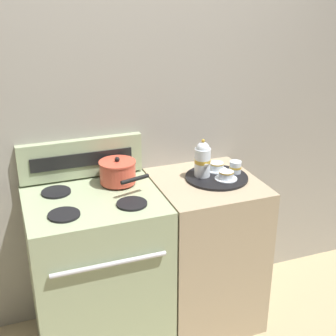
{
  "coord_description": "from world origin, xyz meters",
  "views": [
    {
      "loc": [
        -0.68,
        -2.18,
        1.99
      ],
      "look_at": [
        0.15,
        0.07,
        0.99
      ],
      "focal_mm": 50.0,
      "sensor_mm": 36.0,
      "label": 1
    }
  ],
  "objects_px": {
    "stove": "(98,272)",
    "creamer_jug": "(235,167)",
    "saucepan": "(118,172)",
    "serving_tray": "(217,177)",
    "teapot": "(203,159)",
    "teacup_right": "(217,167)",
    "teacup_left": "(226,175)"
  },
  "relations": [
    {
      "from": "saucepan",
      "to": "teacup_right",
      "type": "distance_m",
      "value": 0.59
    },
    {
      "from": "teapot",
      "to": "teacup_right",
      "type": "xyz_separation_m",
      "value": [
        0.11,
        0.04,
        -0.08
      ]
    },
    {
      "from": "stove",
      "to": "teacup_right",
      "type": "relative_size",
      "value": 7.31
    },
    {
      "from": "creamer_jug",
      "to": "teacup_left",
      "type": "bearing_deg",
      "value": -145.16
    },
    {
      "from": "teacup_right",
      "to": "creamer_jug",
      "type": "distance_m",
      "value": 0.11
    },
    {
      "from": "stove",
      "to": "creamer_jug",
      "type": "relative_size",
      "value": 13.12
    },
    {
      "from": "saucepan",
      "to": "teacup_left",
      "type": "height_order",
      "value": "saucepan"
    },
    {
      "from": "serving_tray",
      "to": "creamer_jug",
      "type": "bearing_deg",
      "value": 3.82
    },
    {
      "from": "teacup_left",
      "to": "teapot",
      "type": "bearing_deg",
      "value": 139.04
    },
    {
      "from": "saucepan",
      "to": "teapot",
      "type": "relative_size",
      "value": 1.4
    },
    {
      "from": "stove",
      "to": "teacup_right",
      "type": "distance_m",
      "value": 0.9
    },
    {
      "from": "stove",
      "to": "serving_tray",
      "type": "distance_m",
      "value": 0.85
    },
    {
      "from": "stove",
      "to": "creamer_jug",
      "type": "height_order",
      "value": "creamer_jug"
    },
    {
      "from": "teapot",
      "to": "creamer_jug",
      "type": "xyz_separation_m",
      "value": [
        0.2,
        -0.03,
        -0.07
      ]
    },
    {
      "from": "saucepan",
      "to": "teacup_right",
      "type": "relative_size",
      "value": 2.43
    },
    {
      "from": "teacup_left",
      "to": "creamer_jug",
      "type": "xyz_separation_m",
      "value": [
        0.09,
        0.06,
        0.01
      ]
    },
    {
      "from": "teacup_left",
      "to": "creamer_jug",
      "type": "distance_m",
      "value": 0.11
    },
    {
      "from": "saucepan",
      "to": "serving_tray",
      "type": "xyz_separation_m",
      "value": [
        0.54,
        -0.12,
        -0.07
      ]
    },
    {
      "from": "teacup_right",
      "to": "creamer_jug",
      "type": "bearing_deg",
      "value": -40.26
    },
    {
      "from": "teacup_left",
      "to": "teacup_right",
      "type": "relative_size",
      "value": 1.0
    },
    {
      "from": "serving_tray",
      "to": "creamer_jug",
      "type": "height_order",
      "value": "creamer_jug"
    },
    {
      "from": "teapot",
      "to": "teacup_right",
      "type": "bearing_deg",
      "value": 21.43
    },
    {
      "from": "stove",
      "to": "teacup_right",
      "type": "bearing_deg",
      "value": 7.03
    },
    {
      "from": "stove",
      "to": "serving_tray",
      "type": "height_order",
      "value": "serving_tray"
    },
    {
      "from": "stove",
      "to": "saucepan",
      "type": "height_order",
      "value": "saucepan"
    },
    {
      "from": "serving_tray",
      "to": "teapot",
      "type": "relative_size",
      "value": 1.62
    },
    {
      "from": "teacup_right",
      "to": "teapot",
      "type": "bearing_deg",
      "value": -158.57
    },
    {
      "from": "teapot",
      "to": "teacup_left",
      "type": "distance_m",
      "value": 0.16
    },
    {
      "from": "stove",
      "to": "teacup_left",
      "type": "height_order",
      "value": "teacup_left"
    },
    {
      "from": "saucepan",
      "to": "teacup_left",
      "type": "xyz_separation_m",
      "value": [
        0.58,
        -0.18,
        -0.04
      ]
    },
    {
      "from": "serving_tray",
      "to": "teacup_right",
      "type": "bearing_deg",
      "value": 64.77
    },
    {
      "from": "serving_tray",
      "to": "teapot",
      "type": "distance_m",
      "value": 0.14
    }
  ]
}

